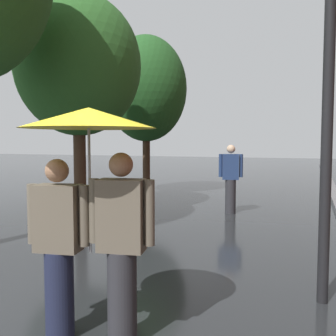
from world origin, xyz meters
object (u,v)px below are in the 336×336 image
at_px(street_tree_2, 146,89).
at_px(street_lamp_post, 328,84).
at_px(couple_under_umbrella, 89,184).
at_px(pedestrian_walking_midground, 231,178).
at_px(street_tree_1, 78,66).

xyz_separation_m(street_tree_2, street_lamp_post, (5.33, -7.31, -1.11)).
bearing_deg(couple_under_umbrella, pedestrian_walking_midground, 90.28).
distance_m(street_tree_2, street_lamp_post, 9.11).
bearing_deg(couple_under_umbrella, street_tree_1, 124.09).
height_order(street_tree_2, pedestrian_walking_midground, street_tree_2).
bearing_deg(street_tree_1, street_tree_2, 88.80).
bearing_deg(street_tree_1, couple_under_umbrella, -55.91).
height_order(street_tree_1, pedestrian_walking_midground, street_tree_1).
distance_m(street_tree_2, couple_under_umbrella, 9.75).
height_order(street_tree_1, street_lamp_post, street_tree_1).
relative_size(street_tree_1, street_lamp_post, 1.29).
height_order(street_tree_1, street_tree_2, street_tree_1).
distance_m(street_lamp_post, pedestrian_walking_midground, 5.53).
bearing_deg(street_tree_1, pedestrian_walking_midground, 23.07).
height_order(street_lamp_post, pedestrian_walking_midground, street_lamp_post).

